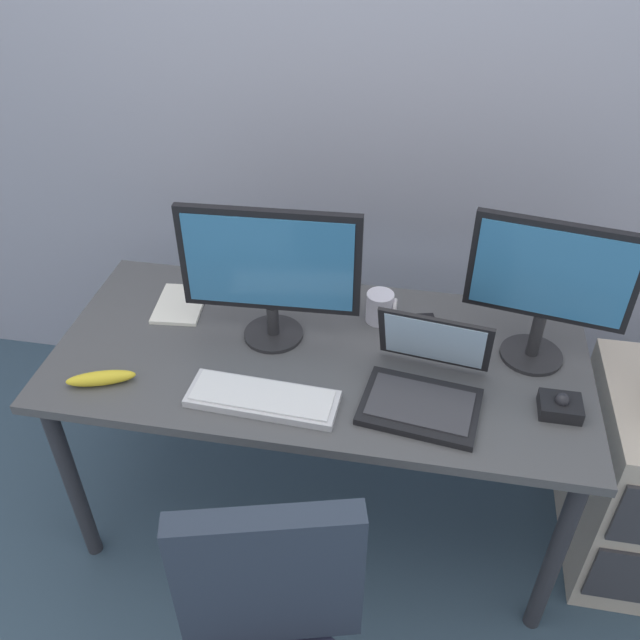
{
  "coord_description": "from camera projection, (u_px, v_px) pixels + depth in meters",
  "views": [
    {
      "loc": [
        0.27,
        -1.49,
        2.02
      ],
      "look_at": [
        0.0,
        0.0,
        0.85
      ],
      "focal_mm": 37.66,
      "sensor_mm": 36.0,
      "label": 1
    }
  ],
  "objects": [
    {
      "name": "cell_phone",
      "position": [
        427.0,
        328.0,
        2.07
      ],
      "size": [
        0.1,
        0.15,
        0.01
      ],
      "primitive_type": "cube",
      "rotation": [
        0.0,
        0.0,
        0.25
      ],
      "color": "black",
      "rests_on": "desk"
    },
    {
      "name": "coffee_mug",
      "position": [
        381.0,
        307.0,
        2.08
      ],
      "size": [
        0.09,
        0.08,
        0.1
      ],
      "color": "silver",
      "rests_on": "desk"
    },
    {
      "name": "keyboard",
      "position": [
        263.0,
        398.0,
        1.81
      ],
      "size": [
        0.42,
        0.16,
        0.03
      ],
      "color": "silver",
      "rests_on": "desk"
    },
    {
      "name": "laptop",
      "position": [
        425.0,
        382.0,
        1.81
      ],
      "size": [
        0.35,
        0.34,
        0.23
      ],
      "color": "black",
      "rests_on": "desk"
    },
    {
      "name": "paper_notepad",
      "position": [
        180.0,
        304.0,
        2.16
      ],
      "size": [
        0.17,
        0.22,
        0.01
      ],
      "primitive_type": "cube",
      "rotation": [
        0.0,
        0.0,
        0.1
      ],
      "color": "white",
      "rests_on": "desk"
    },
    {
      "name": "banana",
      "position": [
        101.0,
        378.0,
        1.86
      ],
      "size": [
        0.19,
        0.11,
        0.04
      ],
      "primitive_type": "ellipsoid",
      "rotation": [
        0.0,
        0.0,
        0.35
      ],
      "color": "yellow",
      "rests_on": "desk"
    },
    {
      "name": "desk",
      "position": [
        320.0,
        371.0,
        2.03
      ],
      "size": [
        1.57,
        0.74,
        0.73
      ],
      "color": "#4B4C4E",
      "rests_on": "ground"
    },
    {
      "name": "monitor_main",
      "position": [
        270.0,
        269.0,
        1.89
      ],
      "size": [
        0.52,
        0.18,
        0.43
      ],
      "color": "#262628",
      "rests_on": "desk"
    },
    {
      "name": "back_wall",
      "position": [
        360.0,
        48.0,
        2.14
      ],
      "size": [
        6.0,
        0.1,
        2.8
      ],
      "primitive_type": "cube",
      "color": "#9FA2B5",
      "rests_on": "ground"
    },
    {
      "name": "trackball_mouse",
      "position": [
        560.0,
        406.0,
        1.77
      ],
      "size": [
        0.11,
        0.09,
        0.07
      ],
      "color": "black",
      "rests_on": "desk"
    },
    {
      "name": "ground_plane",
      "position": [
        320.0,
        505.0,
        2.43
      ],
      "size": [
        8.0,
        8.0,
        0.0
      ],
      "primitive_type": "plane",
      "color": "#384E60"
    },
    {
      "name": "monitor_side",
      "position": [
        549.0,
        283.0,
        1.81
      ],
      "size": [
        0.44,
        0.18,
        0.45
      ],
      "color": "#262628",
      "rests_on": "desk"
    }
  ]
}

